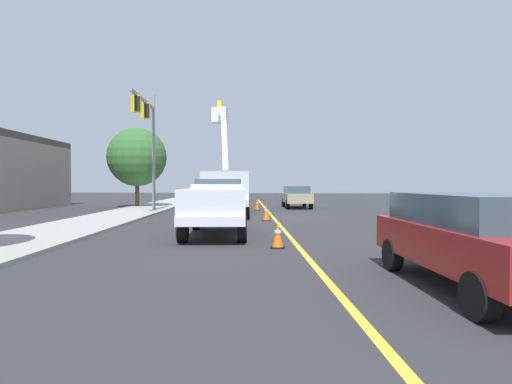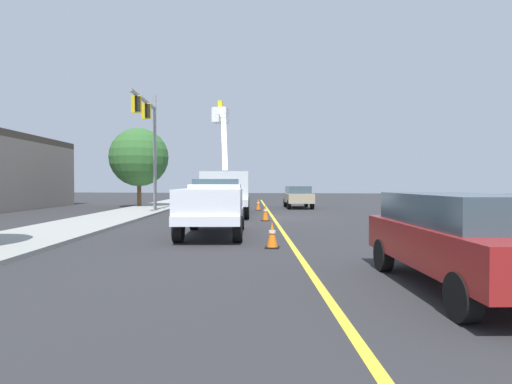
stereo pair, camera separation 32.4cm
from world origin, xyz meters
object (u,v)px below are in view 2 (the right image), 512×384
(utility_bucket_truck, at_px, (228,188))
(passing_minivan, at_px, (298,195))
(traffic_cone_mid_rear, at_px, (258,204))
(trailing_sedan, at_px, (461,235))
(traffic_cone_mid_front, at_px, (265,213))
(traffic_cone_leading, at_px, (272,235))
(service_pickup_truck, at_px, (213,205))
(traffic_signal_mast, at_px, (149,131))

(utility_bucket_truck, relative_size, passing_minivan, 1.69)
(traffic_cone_mid_rear, bearing_deg, trailing_sedan, -163.10)
(traffic_cone_mid_front, bearing_deg, trailing_sedan, -159.00)
(traffic_cone_mid_front, relative_size, traffic_cone_mid_rear, 1.01)
(passing_minivan, relative_size, trailing_sedan, 1.00)
(traffic_cone_mid_front, bearing_deg, traffic_cone_leading, -172.19)
(service_pickup_truck, bearing_deg, traffic_cone_leading, -137.64)
(traffic_cone_mid_front, xyz_separation_m, traffic_signal_mast, (4.60, 8.03, 4.88))
(traffic_signal_mast, bearing_deg, traffic_cone_leading, -145.20)
(trailing_sedan, bearing_deg, traffic_cone_leading, 41.69)
(traffic_cone_leading, xyz_separation_m, traffic_cone_mid_rear, (16.84, 2.64, 0.04))
(trailing_sedan, relative_size, traffic_cone_mid_rear, 5.95)
(utility_bucket_truck, height_order, traffic_cone_mid_front, utility_bucket_truck)
(traffic_cone_mid_front, distance_m, traffic_cone_mid_rear, 8.30)
(traffic_cone_mid_front, height_order, traffic_cone_mid_rear, traffic_cone_mid_front)
(traffic_cone_leading, distance_m, traffic_cone_mid_front, 8.75)
(traffic_cone_mid_rear, bearing_deg, passing_minivan, -40.07)
(utility_bucket_truck, relative_size, trailing_sedan, 1.69)
(utility_bucket_truck, distance_m, service_pickup_truck, 9.80)
(traffic_cone_leading, relative_size, traffic_signal_mast, 0.10)
(utility_bucket_truck, height_order, service_pickup_truck, utility_bucket_truck)
(service_pickup_truck, distance_m, traffic_cone_mid_front, 6.18)
(service_pickup_truck, bearing_deg, traffic_cone_mid_front, -11.51)
(passing_minivan, bearing_deg, traffic_cone_mid_front, 173.75)
(trailing_sedan, height_order, traffic_cone_mid_front, trailing_sedan)
(traffic_signal_mast, bearing_deg, passing_minivan, -53.83)
(traffic_cone_mid_front, bearing_deg, utility_bucket_truck, 36.52)
(utility_bucket_truck, height_order, trailing_sedan, utility_bucket_truck)
(utility_bucket_truck, xyz_separation_m, passing_minivan, (7.72, -3.96, -0.64))
(trailing_sedan, xyz_separation_m, traffic_cone_leading, (4.22, 3.76, -0.60))
(trailing_sedan, bearing_deg, passing_minivan, 8.67)
(trailing_sedan, relative_size, traffic_cone_leading, 6.57)
(traffic_cone_leading, distance_m, traffic_signal_mast, 16.88)
(passing_minivan, relative_size, traffic_signal_mast, 0.64)
(passing_minivan, bearing_deg, traffic_cone_leading, 179.83)
(trailing_sedan, bearing_deg, traffic_cone_mid_rear, 16.90)
(traffic_cone_mid_rear, height_order, traffic_signal_mast, traffic_signal_mast)
(passing_minivan, xyz_separation_m, trailing_sedan, (-24.26, -3.70, 0.00))
(utility_bucket_truck, relative_size, traffic_cone_mid_rear, 10.03)
(utility_bucket_truck, distance_m, traffic_cone_mid_rear, 4.84)
(traffic_cone_mid_front, bearing_deg, passing_minivan, -6.25)
(service_pickup_truck, height_order, traffic_signal_mast, traffic_signal_mast)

